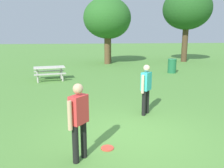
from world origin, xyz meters
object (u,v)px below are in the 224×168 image
Objects in this scene: tree_broad_center at (108,20)px; tree_far_right at (187,9)px; picnic_table_near at (49,70)px; trash_can_beside_table at (172,66)px; tree_tall_left at (107,18)px; person_catcher at (79,117)px; person_thrower at (146,86)px; frisbee at (107,148)px.

tree_far_right reaches higher than tree_broad_center.
tree_far_right is at bearing 32.63° from picnic_table_near.
trash_can_beside_table is 7.49m from tree_tall_left.
picnic_table_near is at bearing -119.38° from tree_broad_center.
person_catcher reaches higher than trash_can_beside_table.
tree_far_right is (10.00, 16.31, 3.88)m from person_catcher.
picnic_table_near is at bearing -121.28° from tree_tall_left.
picnic_table_near is at bearing 121.02° from person_thrower.
trash_can_beside_table is at bearing -61.18° from tree_broad_center.
tree_tall_left is at bearing 88.38° from person_thrower.
person_catcher is 16.20m from tree_tall_left.
person_thrower is 0.85× the size of picnic_table_near.
frisbee is at bearing -97.04° from tree_tall_left.
trash_can_beside_table reaches higher than picnic_table_near.
frisbee is 0.31× the size of trash_can_beside_table.
person_catcher is 12.00m from trash_can_beside_table.
tree_broad_center is (2.11, 16.25, 3.81)m from frisbee.
person_catcher is 19.53m from tree_far_right.
tree_tall_left is at bearing 58.72° from picnic_table_near.
frisbee is 16.83m from tree_broad_center.
person_thrower is 1.00× the size of person_catcher.
person_thrower is 13.55m from tree_tall_left.
frisbee is 15.94m from tree_tall_left.
tree_far_right is (3.74, 6.09, 4.34)m from trash_can_beside_table.
person_thrower and person_catcher have the same top height.
person_thrower is 0.29× the size of tree_tall_left.
picnic_table_near is 2.01× the size of trash_can_beside_table.
tree_far_right is at bearing 58.49° from person_catcher.
trash_can_beside_table is 8.36m from tree_far_right.
tree_tall_left is at bearing -175.54° from tree_far_right.
tree_tall_left is at bearing 124.21° from trash_can_beside_table.
person_catcher is 1.19m from frisbee.
picnic_table_near is 0.35× the size of tree_broad_center.
tree_tall_left is 7.56m from tree_far_right.
person_thrower is at bearing -92.37° from tree_broad_center.
frisbee is 19.10m from tree_far_right.
frisbee is 0.16× the size of picnic_table_near.
person_catcher is at bearing -99.10° from tree_tall_left.
tree_far_right reaches higher than picnic_table_near.
tree_broad_center reaches higher than person_catcher.
tree_broad_center reaches higher than person_thrower.
frisbee is at bearing -120.50° from tree_far_right.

